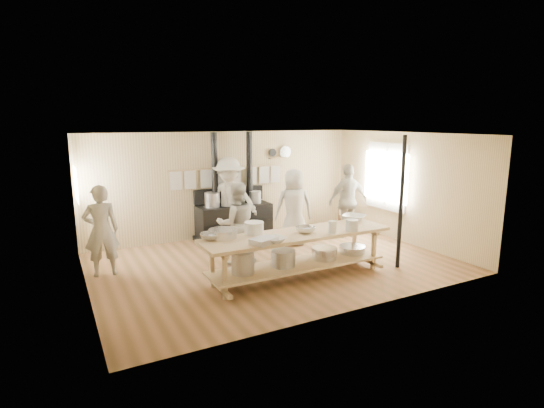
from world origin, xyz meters
The scene contains 24 objects.
ground centered at (0.00, 0.00, 0.00)m, with size 7.00×7.00×0.00m, color brown.
room_shell centered at (0.00, 0.00, 1.62)m, with size 7.00×7.00×7.00m.
window_right centered at (3.47, 0.60, 1.50)m, with size 0.09×1.50×1.65m.
left_opening centered at (-3.45, 2.00, 1.60)m, with size 0.00×0.90×0.90m.
stove centered at (-0.01, 2.12, 0.52)m, with size 1.90×0.75×2.60m.
towel_rail centered at (0.00, 2.40, 1.55)m, with size 3.00×0.04×0.47m.
back_wall_shelf centered at (1.46, 2.43, 2.00)m, with size 0.63×0.14×0.32m.
prep_table centered at (-0.01, -0.90, 0.52)m, with size 3.60×0.90×0.85m.
support_post centered at (2.05, -1.35, 1.30)m, with size 0.08×0.08×2.60m, color black.
cook_far_left centered at (-3.15, 0.91, 0.86)m, with size 0.63×0.41×1.72m, color #B8B3A3.
cook_left centered at (-0.67, 0.35, 0.83)m, with size 0.81×0.63×1.67m, color #B8B3A3.
cook_center centered at (1.05, 1.00, 0.89)m, with size 0.87×0.57×1.79m, color #B8B3A3.
cook_right centered at (2.55, 0.93, 0.91)m, with size 1.07×0.45×1.83m, color #B8B3A3.
cook_by_window centered at (-0.18, 1.95, 1.01)m, with size 1.30×0.75×2.02m, color #B8B3A3.
chair centered at (3.01, 1.50, 0.23)m, with size 0.44×0.44×0.80m.
bowl_white_a centered at (-0.66, -1.23, 0.89)m, with size 0.37×0.37×0.09m, color white.
bowl_steel_a centered at (-1.55, -0.57, 0.91)m, with size 0.36×0.36×0.11m, color silver.
bowl_white_b centered at (1.55, -0.57, 0.91)m, with size 0.45×0.45×0.11m, color white.
bowl_steel_b centered at (0.14, -0.94, 0.91)m, with size 0.36×0.36×0.11m, color silver.
roasting_pan centered at (-0.85, -1.21, 0.90)m, with size 0.44×0.29×0.10m, color #B2B2B7.
mixing_bowl_large centered at (-1.33, -0.57, 0.93)m, with size 0.49×0.49×0.16m, color silver.
bucket_galv centered at (0.97, -1.23, 0.96)m, with size 0.23×0.23×0.21m, color gray.
deep_bowl_enamel centered at (-0.72, -0.57, 0.96)m, with size 0.35×0.35×0.22m, color white.
pitcher centered at (0.53, -1.23, 0.97)m, with size 0.15×0.15×0.24m, color white.
Camera 1 is at (-3.89, -7.28, 2.86)m, focal length 28.00 mm.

